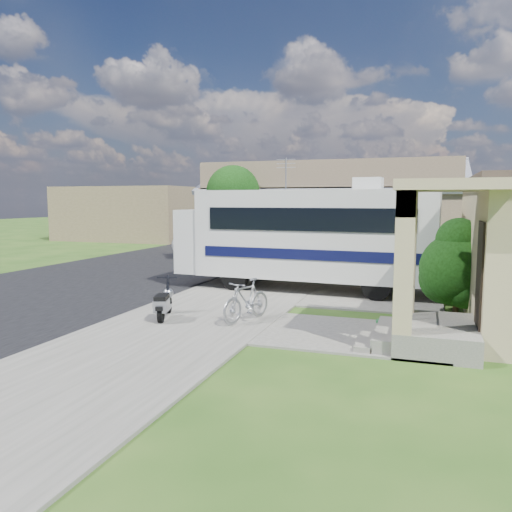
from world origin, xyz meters
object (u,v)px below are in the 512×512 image
(van, at_px, (261,233))
(garden_hose, at_px, (385,325))
(bicycle, at_px, (246,303))
(pickup_truck, at_px, (225,240))
(motorhome, at_px, (307,234))
(shrub, at_px, (460,266))
(scooter, at_px, (164,303))

(van, relative_size, garden_hose, 13.15)
(bicycle, height_order, pickup_truck, pickup_truck)
(motorhome, bearing_deg, shrub, -26.30)
(scooter, distance_m, van, 21.90)
(bicycle, bearing_deg, scooter, -148.80)
(shrub, bearing_deg, scooter, -157.35)
(shrub, relative_size, garden_hose, 6.21)
(scooter, height_order, bicycle, scooter)
(garden_hose, bearing_deg, van, 115.63)
(shrub, distance_m, garden_hose, 2.89)
(shrub, height_order, bicycle, shrub)
(shrub, xyz_separation_m, garden_hose, (-1.70, -2.00, -1.22))
(scooter, relative_size, van, 0.27)
(scooter, bearing_deg, motorhome, 47.50)
(bicycle, height_order, van, van)
(scooter, distance_m, garden_hose, 5.41)
(pickup_truck, relative_size, van, 1.14)
(shrub, xyz_separation_m, van, (-11.54, 18.50, -0.53))
(scooter, height_order, pickup_truck, pickup_truck)
(bicycle, height_order, garden_hose, bicycle)
(van, bearing_deg, scooter, -88.25)
(shrub, bearing_deg, motorhome, 151.30)
(shrub, xyz_separation_m, bicycle, (-4.97, -2.50, -0.80))
(motorhome, distance_m, pickup_truck, 10.94)
(van, xyz_separation_m, garden_hose, (9.84, -20.50, -0.70))
(motorhome, xyz_separation_m, pickup_truck, (-6.54, 8.71, -1.02))
(motorhome, xyz_separation_m, scooter, (-2.40, -5.45, -1.43))
(shrub, relative_size, scooter, 1.74)
(bicycle, distance_m, pickup_truck, 15.07)
(garden_hose, bearing_deg, motorhome, 122.80)
(pickup_truck, xyz_separation_m, garden_hose, (9.45, -13.24, -0.77))
(pickup_truck, height_order, garden_hose, pickup_truck)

